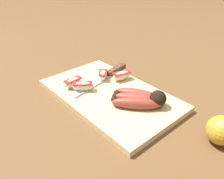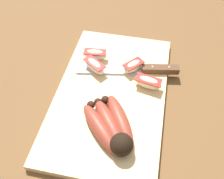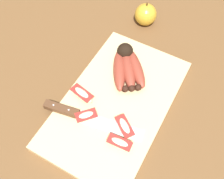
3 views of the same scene
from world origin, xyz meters
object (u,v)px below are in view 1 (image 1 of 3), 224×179
at_px(apple_wedge_extra, 83,86).
at_px(whole_apple, 222,130).
at_px(chefs_knife, 108,75).
at_px(apple_wedge_far, 122,75).
at_px(apple_wedge_near, 73,82).
at_px(banana_bunch, 140,99).
at_px(apple_wedge_middle, 103,75).

bearing_deg(apple_wedge_extra, whole_apple, 17.88).
relative_size(chefs_knife, apple_wedge_far, 3.72).
distance_m(apple_wedge_near, apple_wedge_extra, 0.05).
height_order(apple_wedge_near, apple_wedge_far, apple_wedge_far).
bearing_deg(banana_bunch, whole_apple, 11.97).
xyz_separation_m(apple_wedge_middle, apple_wedge_extra, (0.02, -0.10, 0.00)).
xyz_separation_m(apple_wedge_near, apple_wedge_far, (0.07, 0.16, 0.00)).
distance_m(apple_wedge_middle, whole_apple, 0.43).
bearing_deg(chefs_knife, whole_apple, 0.36).
xyz_separation_m(apple_wedge_middle, whole_apple, (0.43, 0.03, 0.00)).
distance_m(apple_wedge_far, apple_wedge_extra, 0.15).
bearing_deg(apple_wedge_middle, banana_bunch, -5.77).
height_order(apple_wedge_middle, apple_wedge_far, apple_wedge_far).
xyz_separation_m(apple_wedge_near, apple_wedge_middle, (0.02, 0.11, -0.00)).
xyz_separation_m(chefs_knife, apple_wedge_far, (0.05, 0.02, 0.01)).
height_order(banana_bunch, apple_wedge_near, banana_bunch).
bearing_deg(apple_wedge_middle, chefs_knife, 94.43).
distance_m(apple_wedge_middle, apple_wedge_far, 0.07).
height_order(apple_wedge_near, whole_apple, whole_apple).
height_order(chefs_knife, whole_apple, whole_apple).
bearing_deg(apple_wedge_far, apple_wedge_near, -115.24).
bearing_deg(chefs_knife, apple_wedge_extra, -79.96).
xyz_separation_m(apple_wedge_extra, whole_apple, (0.41, 0.13, 0.00)).
bearing_deg(chefs_knife, banana_bunch, -12.87).
relative_size(banana_bunch, apple_wedge_far, 2.23).
bearing_deg(banana_bunch, chefs_knife, 167.13).
distance_m(banana_bunch, apple_wedge_middle, 0.20).
distance_m(banana_bunch, apple_wedge_extra, 0.20).
height_order(banana_bunch, apple_wedge_far, banana_bunch).
bearing_deg(apple_wedge_near, chefs_knife, 81.26).
bearing_deg(whole_apple, apple_wedge_far, 177.37).
distance_m(banana_bunch, whole_apple, 0.23).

